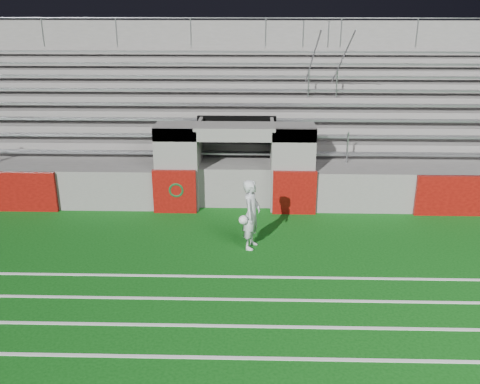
{
  "coord_description": "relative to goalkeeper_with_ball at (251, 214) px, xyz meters",
  "views": [
    {
      "loc": [
        0.57,
        -12.08,
        6.2
      ],
      "look_at": [
        0.2,
        1.8,
        1.1
      ],
      "focal_mm": 40.0,
      "sensor_mm": 36.0,
      "label": 1
    }
  ],
  "objects": [
    {
      "name": "goalkeeper_with_ball",
      "position": [
        0.0,
        0.0,
        0.0
      ],
      "size": [
        0.62,
        0.77,
        1.86
      ],
      "color": "silver",
      "rests_on": "ground"
    },
    {
      "name": "stadium_structure",
      "position": [
        -0.52,
        7.37,
        0.57
      ],
      "size": [
        26.0,
        8.48,
        5.42
      ],
      "color": "slate",
      "rests_on": "ground"
    },
    {
      "name": "hose_coil",
      "position": [
        -2.26,
        2.32,
        -0.16
      ],
      "size": [
        0.53,
        0.14,
        0.54
      ],
      "color": "#0C3D13",
      "rests_on": "ground"
    },
    {
      "name": "ground",
      "position": [
        -0.52,
        -0.6,
        -0.93
      ],
      "size": [
        90.0,
        90.0,
        0.0
      ],
      "primitive_type": "plane",
      "color": "#0C4B0F",
      "rests_on": "ground"
    }
  ]
}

